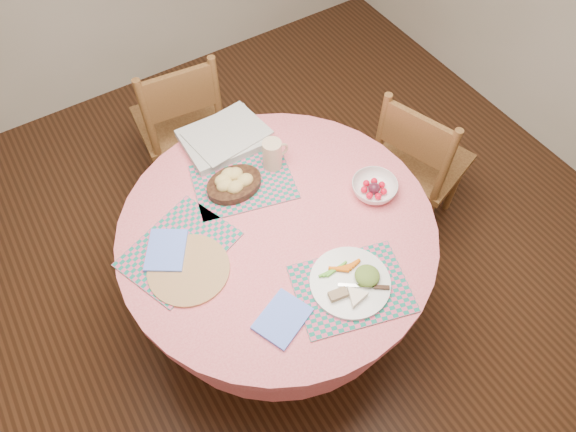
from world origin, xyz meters
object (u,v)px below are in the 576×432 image
at_px(wicker_trivet, 189,270).
at_px(fruit_bowl, 374,188).
at_px(dinner_plate, 353,281).
at_px(dining_table, 278,252).
at_px(chair_back, 181,122).
at_px(chair_right, 418,162).
at_px(latte_mug, 273,154).
at_px(bread_bowl, 233,182).

bearing_deg(wicker_trivet, fruit_bowl, -5.27).
xyz_separation_m(wicker_trivet, dinner_plate, (0.47, -0.36, 0.01)).
relative_size(wicker_trivet, fruit_bowl, 1.53).
relative_size(dining_table, wicker_trivet, 4.13).
bearing_deg(chair_back, wicker_trivet, 74.68).
xyz_separation_m(dining_table, wicker_trivet, (-0.37, 0.01, 0.20)).
distance_m(chair_back, dinner_plate, 1.38).
relative_size(chair_right, wicker_trivet, 2.97).
bearing_deg(wicker_trivet, latte_mug, 26.97).
relative_size(chair_back, dinner_plate, 3.17).
bearing_deg(chair_right, wicker_trivet, 76.36).
bearing_deg(chair_right, fruit_bowl, 92.93).
distance_m(dining_table, dinner_plate, 0.43).
xyz_separation_m(bread_bowl, fruit_bowl, (0.47, -0.32, -0.01)).
xyz_separation_m(chair_right, fruit_bowl, (-0.47, -0.19, 0.31)).
height_order(dining_table, latte_mug, latte_mug).
relative_size(dining_table, chair_right, 1.39).
bearing_deg(dining_table, chair_back, 89.40).
height_order(dinner_plate, bread_bowl, bread_bowl).
bearing_deg(wicker_trivet, chair_back, 68.65).
relative_size(chair_back, fruit_bowl, 4.69).
bearing_deg(dining_table, latte_mug, 61.51).
distance_m(bread_bowl, fruit_bowl, 0.57).
distance_m(dining_table, latte_mug, 0.41).
bearing_deg(latte_mug, bread_bowl, -175.21).
xyz_separation_m(dining_table, chair_right, (0.89, 0.12, -0.09)).
bearing_deg(bread_bowl, chair_back, 85.26).
relative_size(dining_table, latte_mug, 9.35).
bearing_deg(dinner_plate, dining_table, 105.09).
bearing_deg(chair_back, dinner_plate, 99.69).
bearing_deg(fruit_bowl, latte_mug, 128.56).
distance_m(chair_right, latte_mug, 0.84).
distance_m(latte_mug, fruit_bowl, 0.43).
xyz_separation_m(chair_right, dinner_plate, (-0.79, -0.48, 0.31)).
height_order(wicker_trivet, latte_mug, latte_mug).
height_order(chair_right, chair_back, chair_back).
height_order(chair_right, wicker_trivet, chair_right).
height_order(wicker_trivet, fruit_bowl, fruit_bowl).
relative_size(bread_bowl, fruit_bowl, 1.17).
bearing_deg(wicker_trivet, dinner_plate, -37.68).
bearing_deg(fruit_bowl, chair_back, 111.03).
bearing_deg(dining_table, dinner_plate, -74.91).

